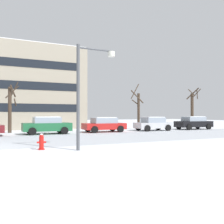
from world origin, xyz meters
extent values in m
cylinder|color=red|center=(2.41, -1.78, 0.03)|extent=(0.30, 0.30, 0.06)
cylinder|color=red|center=(2.41, -1.78, 0.34)|extent=(0.22, 0.22, 0.55)
sphere|color=red|center=(2.41, -1.78, 0.66)|extent=(0.21, 0.21, 0.21)
cylinder|color=red|center=(2.25, -1.78, 0.36)|extent=(0.12, 0.09, 0.09)
cylinder|color=red|center=(2.57, -1.78, 0.36)|extent=(0.12, 0.09, 0.09)
sphere|color=white|center=(2.41, -1.78, 0.71)|extent=(0.15, 0.15, 0.15)
cylinder|color=#4C4F54|center=(3.96, -2.71, 2.55)|extent=(0.16, 0.16, 5.10)
cylinder|color=#4C4F54|center=(4.84, -2.71, 4.95)|extent=(1.76, 0.10, 0.10)
cylinder|color=silver|center=(5.72, -2.71, 4.80)|extent=(0.36, 0.36, 0.25)
cube|color=#1E6038|center=(4.75, 8.26, 0.62)|extent=(4.14, 1.85, 0.70)
cube|color=#8C99A8|center=(4.75, 8.26, 1.21)|extent=(2.29, 1.67, 0.49)
cube|color=white|center=(4.75, 8.26, 1.49)|extent=(2.08, 1.54, 0.06)
cylinder|color=black|center=(6.10, 9.12, 0.32)|extent=(0.65, 0.24, 0.64)
cylinder|color=black|center=(6.05, 7.34, 0.32)|extent=(0.65, 0.24, 0.64)
cylinder|color=black|center=(3.44, 9.19, 0.32)|extent=(0.65, 0.24, 0.64)
cylinder|color=black|center=(3.39, 7.41, 0.32)|extent=(0.65, 0.24, 0.64)
cube|color=red|center=(10.25, 8.43, 0.56)|extent=(4.08, 1.93, 0.59)
cube|color=#8C99A8|center=(10.25, 8.43, 1.11)|extent=(2.26, 1.73, 0.52)
cube|color=white|center=(10.25, 8.43, 1.40)|extent=(2.06, 1.60, 0.06)
cylinder|color=black|center=(11.58, 9.32, 0.32)|extent=(0.65, 0.24, 0.64)
cylinder|color=black|center=(11.54, 7.46, 0.32)|extent=(0.65, 0.24, 0.64)
cylinder|color=black|center=(8.96, 9.39, 0.32)|extent=(0.65, 0.24, 0.64)
cylinder|color=black|center=(8.91, 7.53, 0.32)|extent=(0.65, 0.24, 0.64)
cube|color=silver|center=(15.75, 8.18, 0.56)|extent=(3.90, 1.84, 0.58)
cube|color=#8C99A8|center=(15.75, 8.18, 1.12)|extent=(2.16, 1.65, 0.54)
cube|color=white|center=(15.75, 8.18, 1.42)|extent=(1.96, 1.53, 0.06)
cylinder|color=black|center=(17.03, 9.04, 0.32)|extent=(0.65, 0.24, 0.64)
cylinder|color=black|center=(16.98, 7.26, 0.32)|extent=(0.65, 0.24, 0.64)
cylinder|color=black|center=(14.52, 9.10, 0.32)|extent=(0.65, 0.24, 0.64)
cylinder|color=black|center=(14.48, 7.33, 0.32)|extent=(0.65, 0.24, 0.64)
cube|color=black|center=(21.26, 8.15, 0.60)|extent=(4.31, 1.81, 0.66)
cube|color=#8C99A8|center=(21.26, 8.15, 1.17)|extent=(2.39, 1.63, 0.48)
cube|color=white|center=(21.26, 8.15, 1.44)|extent=(2.17, 1.50, 0.06)
cylinder|color=black|center=(22.66, 8.99, 0.32)|extent=(0.65, 0.24, 0.64)
cylinder|color=black|center=(22.62, 7.25, 0.32)|extent=(0.65, 0.24, 0.64)
cylinder|color=black|center=(19.89, 9.06, 0.32)|extent=(0.65, 0.24, 0.64)
cylinder|color=black|center=(19.85, 7.32, 0.32)|extent=(0.65, 0.24, 0.64)
cylinder|color=#423326|center=(24.29, 11.68, 2.21)|extent=(0.40, 0.40, 4.42)
cylinder|color=#423326|center=(24.72, 11.22, 4.28)|extent=(1.07, 0.99, 1.16)
cylinder|color=#423326|center=(23.97, 11.40, 4.51)|extent=(0.71, 0.77, 0.95)
cylinder|color=#423326|center=(25.03, 11.56, 4.56)|extent=(0.37, 1.56, 0.93)
cylinder|color=#423326|center=(24.86, 12.20, 4.47)|extent=(1.23, 1.34, 1.57)
cylinder|color=#423326|center=(15.74, 11.05, 2.05)|extent=(0.30, 0.30, 4.10)
cylinder|color=#423326|center=(15.25, 10.56, 3.69)|extent=(1.14, 1.14, 1.55)
cylinder|color=#423326|center=(15.60, 11.63, 4.38)|extent=(1.28, 0.39, 1.82)
cylinder|color=#423326|center=(15.25, 10.83, 3.01)|extent=(0.57, 1.07, 0.79)
cylinder|color=#423326|center=(1.95, 11.24, 2.13)|extent=(0.33, 0.33, 4.27)
cylinder|color=#423326|center=(2.20, 11.02, 3.87)|extent=(0.63, 0.68, 1.13)
cylinder|color=#423326|center=(2.19, 11.80, 3.83)|extent=(1.21, 0.58, 1.20)
cylinder|color=#423326|center=(2.29, 11.63, 3.85)|extent=(0.88, 0.79, 1.86)
cylinder|color=#423326|center=(2.41, 11.13, 2.83)|extent=(0.35, 0.99, 0.68)
cube|color=#9E937F|center=(5.24, 19.14, 4.85)|extent=(11.39, 8.50, 9.70)
cube|color=white|center=(5.24, 19.14, 9.75)|extent=(11.16, 8.33, 0.10)
cube|color=black|center=(5.24, 14.87, 2.42)|extent=(9.11, 0.04, 0.90)
cube|color=black|center=(5.24, 14.87, 4.85)|extent=(9.11, 0.04, 0.90)
cube|color=black|center=(5.24, 14.87, 7.27)|extent=(9.11, 0.04, 0.90)
camera|label=1|loc=(-0.03, -14.81, 1.74)|focal=42.25mm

